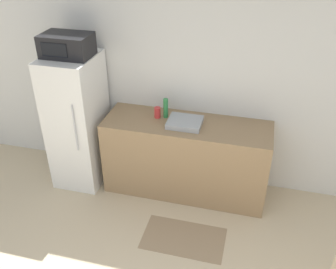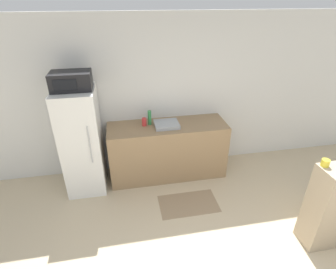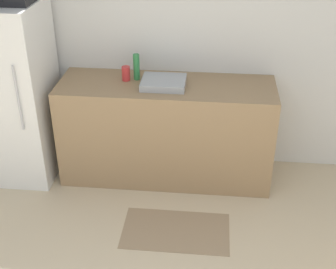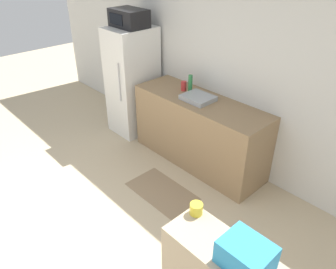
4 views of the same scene
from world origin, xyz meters
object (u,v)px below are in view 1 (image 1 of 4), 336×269
Objects in this scene: refrigerator at (78,121)px; bottle_tall at (166,108)px; microwave at (67,45)px; bottle_short at (157,113)px.

refrigerator reaches higher than bottle_tall.
refrigerator is 0.95m from microwave.
refrigerator is at bearing 69.65° from microwave.
bottle_short is (0.97, 0.13, 0.18)m from refrigerator.
microwave is 1.29m from bottle_tall.
bottle_short is at bearing 7.89° from refrigerator.
bottle_tall is at bearing 8.90° from microwave.
refrigerator is 3.07× the size of microwave.
microwave is 2.28× the size of bottle_tall.
bottle_tall reaches higher than bottle_short.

